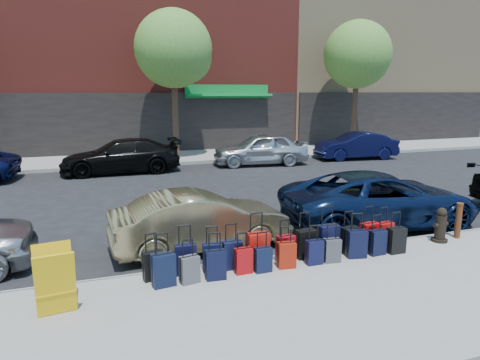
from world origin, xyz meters
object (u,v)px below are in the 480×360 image
object	(u,v)px
suitcase_front_5	(286,249)
car_far_3	(356,146)
fire_hydrant	(441,226)
car_far_1	(121,156)
car_near_1	(201,221)
display_rack	(55,281)
car_far_2	(260,149)
tree_center	(176,51)
tree_right	(360,57)
car_near_2	(380,199)
bollard	(458,220)

from	to	relation	value
suitcase_front_5	car_far_3	distance (m)	15.00
fire_hydrant	car_far_1	xyz separation A→B (m)	(-6.29, 11.73, 0.22)
suitcase_front_5	fire_hydrant	distance (m)	3.83
car_far_1	car_near_1	bearing A→B (deg)	6.60
car_far_1	display_rack	bearing A→B (deg)	-7.73
car_near_1	car_far_2	xyz separation A→B (m)	(5.37, 10.02, 0.11)
car_far_2	car_near_1	bearing A→B (deg)	-21.25
tree_center	display_rack	distance (m)	16.44
tree_right	suitcase_front_5	bearing A→B (deg)	-127.75
car_near_2	car_far_1	xyz separation A→B (m)	(-5.99, 9.89, 0.01)
suitcase_front_5	car_far_3	size ratio (longest dim) A/B	0.21
fire_hydrant	bollard	bearing A→B (deg)	-1.98
tree_right	tree_center	bearing A→B (deg)	180.00
display_rack	car_far_1	world-z (taller)	car_far_1
car_far_2	display_rack	bearing A→B (deg)	-26.83
tree_center	car_near_1	xyz separation A→B (m)	(-1.94, -12.72, -4.75)
bollard	fire_hydrant	bearing A→B (deg)	-174.25
car_far_2	car_near_2	bearing A→B (deg)	4.08
car_near_1	car_far_3	world-z (taller)	car_far_3
car_near_2	car_far_3	world-z (taller)	car_near_2
suitcase_front_5	car_far_1	size ratio (longest dim) A/B	0.17
tree_center	suitcase_front_5	xyz separation A→B (m)	(-0.59, -14.32, -4.99)
car_far_1	fire_hydrant	bearing A→B (deg)	28.47
display_rack	car_far_3	size ratio (longest dim) A/B	0.24
display_rack	car_near_2	bearing A→B (deg)	10.05
tree_center	fire_hydrant	size ratio (longest dim) A/B	9.21
fire_hydrant	bollard	size ratio (longest dim) A/B	0.94
fire_hydrant	car_far_1	size ratio (longest dim) A/B	0.16
display_rack	bollard	bearing A→B (deg)	-3.13
display_rack	car_far_3	bearing A→B (deg)	34.66
car_near_1	car_far_1	size ratio (longest dim) A/B	0.79
tree_center	tree_right	xyz separation A→B (m)	(10.50, 0.00, 0.00)
fire_hydrant	car_near_2	world-z (taller)	car_near_2
car_near_1	car_far_3	distance (m)	14.74
tree_center	car_near_2	bearing A→B (deg)	-76.81
car_far_1	tree_center	bearing A→B (deg)	131.18
car_far_3	suitcase_front_5	bearing A→B (deg)	-33.03
fire_hydrant	car_far_2	xyz separation A→B (m)	(0.19, 11.69, 0.26)
fire_hydrant	car_near_1	xyz separation A→B (m)	(-5.17, 1.66, 0.14)
car_far_2	car_far_3	world-z (taller)	car_far_2
suitcase_front_5	display_rack	xyz separation A→B (m)	(-4.20, -0.67, 0.24)
tree_right	suitcase_front_5	xyz separation A→B (m)	(-11.09, -14.32, -4.99)
display_rack	car_near_1	bearing A→B (deg)	31.02
tree_center	car_far_2	xyz separation A→B (m)	(3.43, -2.69, -4.64)
suitcase_front_5	car_far_3	bearing A→B (deg)	42.88
tree_right	car_far_1	world-z (taller)	tree_right
car_near_1	car_near_2	xyz separation A→B (m)	(4.88, 0.18, 0.06)
tree_center	car_far_1	distance (m)	6.18
tree_center	suitcase_front_5	distance (m)	15.18
tree_right	car_far_2	distance (m)	8.88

